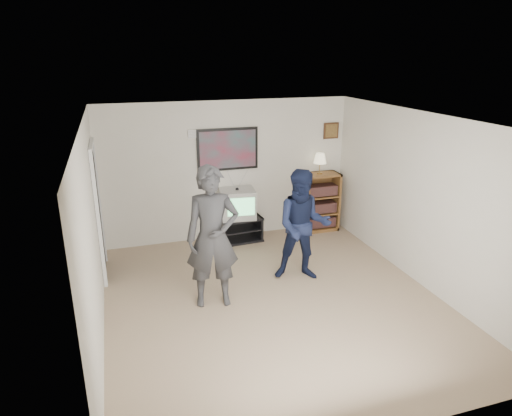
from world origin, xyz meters
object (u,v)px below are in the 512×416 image
media_stand (236,229)px  bookshelf (320,202)px  crt_television (237,204)px  person_short (303,226)px  person_tall (213,237)px

media_stand → bookshelf: size_ratio=0.84×
crt_television → person_short: size_ratio=0.36×
crt_television → person_tall: person_tall is taller
crt_television → bookshelf: (1.65, 0.05, -0.15)m
crt_television → person_tall: bearing=-107.2°
bookshelf → person_short: 2.09m
media_stand → person_short: person_short is taller
crt_television → person_short: 1.79m
person_short → person_tall: bearing=-149.0°
person_tall → bookshelf: bearing=47.3°
media_stand → person_short: 1.90m
crt_television → bookshelf: size_ratio=0.54×
media_stand → person_short: bearing=-75.5°
media_stand → crt_television: bearing=-4.2°
crt_television → person_tall: (-0.88, -2.01, 0.26)m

